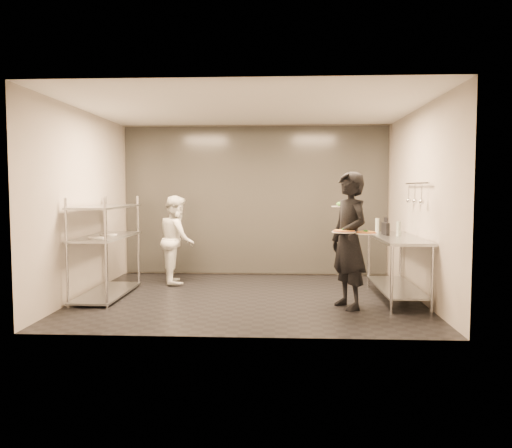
{
  "coord_description": "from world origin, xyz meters",
  "views": [
    {
      "loc": [
        0.48,
        -7.33,
        1.63
      ],
      "look_at": [
        0.11,
        -0.01,
        1.1
      ],
      "focal_mm": 35.0,
      "sensor_mm": 36.0,
      "label": 1
    }
  ],
  "objects_px": {
    "salad_plate": "(340,205)",
    "prep_counter": "(397,257)",
    "chef": "(177,239)",
    "bottle_clear": "(399,229)",
    "bottle_green": "(377,225)",
    "pass_rack": "(106,245)",
    "bottle_dark": "(386,225)",
    "pizza_plate_far": "(366,233)",
    "pizza_plate_near": "(344,231)",
    "pos_monitor": "(385,229)",
    "waiter": "(349,240)"
  },
  "relations": [
    {
      "from": "pizza_plate_far",
      "to": "pass_rack",
      "type": "bearing_deg",
      "value": 168.25
    },
    {
      "from": "chef",
      "to": "pizza_plate_near",
      "type": "xyz_separation_m",
      "value": [
        2.61,
        -1.83,
        0.31
      ]
    },
    {
      "from": "pass_rack",
      "to": "salad_plate",
      "type": "height_order",
      "value": "pass_rack"
    },
    {
      "from": "pos_monitor",
      "to": "bottle_green",
      "type": "xyz_separation_m",
      "value": [
        -0.02,
        0.53,
        0.02
      ]
    },
    {
      "from": "pos_monitor",
      "to": "salad_plate",
      "type": "bearing_deg",
      "value": -147.67
    },
    {
      "from": "pass_rack",
      "to": "pos_monitor",
      "type": "distance_m",
      "value": 4.23
    },
    {
      "from": "pass_rack",
      "to": "waiter",
      "type": "bearing_deg",
      "value": -9.35
    },
    {
      "from": "waiter",
      "to": "pizza_plate_near",
      "type": "xyz_separation_m",
      "value": [
        -0.09,
        -0.16,
        0.14
      ]
    },
    {
      "from": "pizza_plate_near",
      "to": "pos_monitor",
      "type": "relative_size",
      "value": 1.23
    },
    {
      "from": "pizza_plate_far",
      "to": "salad_plate",
      "type": "relative_size",
      "value": 1.14
    },
    {
      "from": "pizza_plate_far",
      "to": "chef",
      "type": "bearing_deg",
      "value": 147.3
    },
    {
      "from": "pass_rack",
      "to": "bottle_clear",
      "type": "bearing_deg",
      "value": 1.43
    },
    {
      "from": "bottle_clear",
      "to": "pizza_plate_far",
      "type": "bearing_deg",
      "value": -125.12
    },
    {
      "from": "pizza_plate_far",
      "to": "bottle_clear",
      "type": "height_order",
      "value": "bottle_clear"
    },
    {
      "from": "chef",
      "to": "pizza_plate_near",
      "type": "height_order",
      "value": "chef"
    },
    {
      "from": "chef",
      "to": "bottle_green",
      "type": "height_order",
      "value": "chef"
    },
    {
      "from": "chef",
      "to": "salad_plate",
      "type": "bearing_deg",
      "value": -132.5
    },
    {
      "from": "pizza_plate_far",
      "to": "bottle_clear",
      "type": "xyz_separation_m",
      "value": [
        0.63,
        0.89,
        -0.02
      ]
    },
    {
      "from": "bottle_dark",
      "to": "bottle_green",
      "type": "bearing_deg",
      "value": 180.0
    },
    {
      "from": "pizza_plate_near",
      "to": "salad_plate",
      "type": "xyz_separation_m",
      "value": [
        0.0,
        0.44,
        0.33
      ]
    },
    {
      "from": "pass_rack",
      "to": "waiter",
      "type": "relative_size",
      "value": 0.87
    },
    {
      "from": "bottle_dark",
      "to": "pizza_plate_near",
      "type": "bearing_deg",
      "value": -119.22
    },
    {
      "from": "chef",
      "to": "waiter",
      "type": "bearing_deg",
      "value": -136.22
    },
    {
      "from": "salad_plate",
      "to": "prep_counter",
      "type": "bearing_deg",
      "value": 19.52
    },
    {
      "from": "bottle_green",
      "to": "bottle_clear",
      "type": "bearing_deg",
      "value": -75.17
    },
    {
      "from": "pass_rack",
      "to": "bottle_clear",
      "type": "relative_size",
      "value": 7.22
    },
    {
      "from": "waiter",
      "to": "pizza_plate_near",
      "type": "distance_m",
      "value": 0.23
    },
    {
      "from": "bottle_green",
      "to": "bottle_dark",
      "type": "relative_size",
      "value": 0.94
    },
    {
      "from": "waiter",
      "to": "bottle_green",
      "type": "distance_m",
      "value": 1.53
    },
    {
      "from": "pos_monitor",
      "to": "chef",
      "type": "bearing_deg",
      "value": 161.22
    },
    {
      "from": "pizza_plate_near",
      "to": "bottle_clear",
      "type": "bearing_deg",
      "value": 43.26
    },
    {
      "from": "waiter",
      "to": "bottle_dark",
      "type": "xyz_separation_m",
      "value": [
        0.78,
        1.39,
        0.11
      ]
    },
    {
      "from": "pizza_plate_near",
      "to": "bottle_dark",
      "type": "height_order",
      "value": "bottle_dark"
    },
    {
      "from": "prep_counter",
      "to": "chef",
      "type": "distance_m",
      "value": 3.64
    },
    {
      "from": "prep_counter",
      "to": "bottle_green",
      "type": "bearing_deg",
      "value": 100.1
    },
    {
      "from": "chef",
      "to": "pos_monitor",
      "type": "bearing_deg",
      "value": -118.11
    },
    {
      "from": "prep_counter",
      "to": "bottle_green",
      "type": "relative_size",
      "value": 8.06
    },
    {
      "from": "pass_rack",
      "to": "pizza_plate_far",
      "type": "relative_size",
      "value": 5.65
    },
    {
      "from": "bottle_green",
      "to": "prep_counter",
      "type": "bearing_deg",
      "value": -79.9
    },
    {
      "from": "chef",
      "to": "bottle_clear",
      "type": "height_order",
      "value": "chef"
    },
    {
      "from": "pizza_plate_near",
      "to": "salad_plate",
      "type": "height_order",
      "value": "salad_plate"
    },
    {
      "from": "pizza_plate_far",
      "to": "pos_monitor",
      "type": "relative_size",
      "value": 1.09
    },
    {
      "from": "pass_rack",
      "to": "bottle_green",
      "type": "distance_m",
      "value": 4.27
    },
    {
      "from": "chef",
      "to": "bottle_green",
      "type": "bearing_deg",
      "value": -109.3
    },
    {
      "from": "bottle_clear",
      "to": "pizza_plate_near",
      "type": "bearing_deg",
      "value": -136.74
    },
    {
      "from": "pizza_plate_near",
      "to": "chef",
      "type": "bearing_deg",
      "value": 144.97
    },
    {
      "from": "pass_rack",
      "to": "waiter",
      "type": "height_order",
      "value": "waiter"
    },
    {
      "from": "chef",
      "to": "pizza_plate_near",
      "type": "bearing_deg",
      "value": -139.6
    },
    {
      "from": "prep_counter",
      "to": "salad_plate",
      "type": "relative_size",
      "value": 7.23
    },
    {
      "from": "waiter",
      "to": "bottle_green",
      "type": "relative_size",
      "value": 8.28
    }
  ]
}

